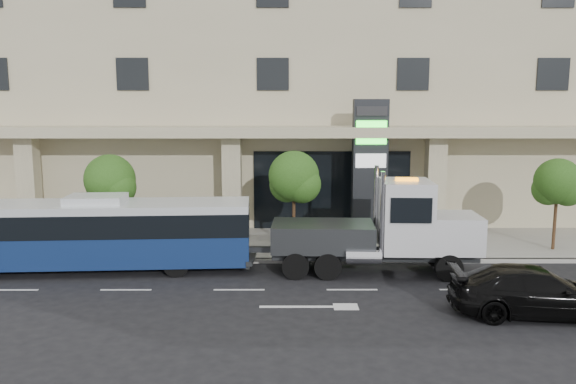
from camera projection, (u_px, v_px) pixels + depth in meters
name	position (u px, v px, depth m)	size (l,w,h in m)	color
ground	(347.00, 277.00, 21.31)	(120.00, 120.00, 0.00)	black
sidewalk	(336.00, 243.00, 26.24)	(120.00, 6.00, 0.15)	gray
curb	(342.00, 261.00, 23.28)	(120.00, 0.30, 0.15)	gray
convention_center	(324.00, 49.00, 35.04)	(60.00, 17.60, 20.00)	tan
tree_left	(111.00, 183.00, 24.36)	(2.27, 2.20, 4.22)	#422B19
tree_mid	(294.00, 180.00, 24.36)	(2.28, 2.20, 4.38)	#422B19
tree_right	(558.00, 185.00, 24.42)	(2.10, 2.00, 4.04)	#422B19
city_bus	(98.00, 233.00, 21.95)	(11.99, 3.19, 3.01)	black
tow_truck	(384.00, 230.00, 21.61)	(9.01, 2.57, 4.09)	#2D3033
black_sedan	(536.00, 292.00, 17.32)	(2.13, 5.25, 1.52)	black
signage_pylon	(370.00, 168.00, 26.66)	(1.66, 0.65, 6.60)	black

